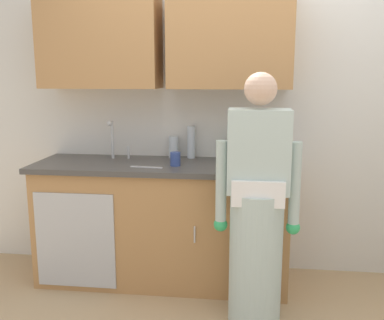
{
  "coord_description": "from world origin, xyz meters",
  "views": [
    {
      "loc": [
        0.07,
        -2.5,
        1.6
      ],
      "look_at": [
        -0.3,
        0.55,
        1.0
      ],
      "focal_mm": 40.74,
      "sensor_mm": 36.0,
      "label": 1
    }
  ],
  "objects_px": {
    "cup_by_sink": "(175,159)",
    "knife_on_counter": "(147,167)",
    "bottle_dish_liquid": "(269,148)",
    "bottle_water_tall": "(174,147)",
    "bottle_soap": "(245,150)",
    "bottle_cleaner_spray": "(191,142)",
    "bottle_water_short": "(236,147)",
    "person_at_sink": "(257,221)",
    "sink": "(112,164)"
  },
  "relations": [
    {
      "from": "cup_by_sink",
      "to": "knife_on_counter",
      "type": "relative_size",
      "value": 0.42
    },
    {
      "from": "bottle_dish_liquid",
      "to": "knife_on_counter",
      "type": "height_order",
      "value": "bottle_dish_liquid"
    },
    {
      "from": "bottle_water_tall",
      "to": "bottle_soap",
      "type": "bearing_deg",
      "value": -8.4
    },
    {
      "from": "bottle_cleaner_spray",
      "to": "bottle_water_tall",
      "type": "bearing_deg",
      "value": -178.22
    },
    {
      "from": "bottle_soap",
      "to": "bottle_cleaner_spray",
      "type": "relative_size",
      "value": 0.72
    },
    {
      "from": "bottle_water_tall",
      "to": "cup_by_sink",
      "type": "distance_m",
      "value": 0.32
    },
    {
      "from": "bottle_soap",
      "to": "bottle_cleaner_spray",
      "type": "bearing_deg",
      "value": 168.28
    },
    {
      "from": "bottle_dish_liquid",
      "to": "bottle_water_short",
      "type": "relative_size",
      "value": 1.02
    },
    {
      "from": "bottle_water_tall",
      "to": "bottle_water_short",
      "type": "relative_size",
      "value": 0.84
    },
    {
      "from": "person_at_sink",
      "to": "knife_on_counter",
      "type": "height_order",
      "value": "person_at_sink"
    },
    {
      "from": "person_at_sink",
      "to": "bottle_cleaner_spray",
      "type": "distance_m",
      "value": 1.0
    },
    {
      "from": "knife_on_counter",
      "to": "bottle_soap",
      "type": "bearing_deg",
      "value": 29.02
    },
    {
      "from": "bottle_soap",
      "to": "bottle_water_tall",
      "type": "height_order",
      "value": "bottle_soap"
    },
    {
      "from": "bottle_cleaner_spray",
      "to": "bottle_water_short",
      "type": "relative_size",
      "value": 1.22
    },
    {
      "from": "sink",
      "to": "bottle_cleaner_spray",
      "type": "distance_m",
      "value": 0.65
    },
    {
      "from": "bottle_soap",
      "to": "cup_by_sink",
      "type": "distance_m",
      "value": 0.56
    },
    {
      "from": "sink",
      "to": "person_at_sink",
      "type": "bearing_deg",
      "value": -26.17
    },
    {
      "from": "bottle_water_tall",
      "to": "knife_on_counter",
      "type": "distance_m",
      "value": 0.43
    },
    {
      "from": "bottle_water_tall",
      "to": "bottle_water_short",
      "type": "height_order",
      "value": "bottle_water_short"
    },
    {
      "from": "knife_on_counter",
      "to": "cup_by_sink",
      "type": "bearing_deg",
      "value": 28.92
    },
    {
      "from": "sink",
      "to": "bottle_dish_liquid",
      "type": "distance_m",
      "value": 1.22
    },
    {
      "from": "person_at_sink",
      "to": "cup_by_sink",
      "type": "bearing_deg",
      "value": 142.59
    },
    {
      "from": "sink",
      "to": "person_at_sink",
      "type": "distance_m",
      "value": 1.25
    },
    {
      "from": "sink",
      "to": "bottle_water_tall",
      "type": "height_order",
      "value": "sink"
    },
    {
      "from": "bottle_water_short",
      "to": "person_at_sink",
      "type": "bearing_deg",
      "value": -78.22
    },
    {
      "from": "bottle_soap",
      "to": "bottle_cleaner_spray",
      "type": "distance_m",
      "value": 0.44
    },
    {
      "from": "person_at_sink",
      "to": "bottle_soap",
      "type": "xyz_separation_m",
      "value": [
        -0.08,
        0.68,
        0.34
      ]
    },
    {
      "from": "bottle_water_short",
      "to": "knife_on_counter",
      "type": "xyz_separation_m",
      "value": [
        -0.64,
        -0.37,
        -0.1
      ]
    },
    {
      "from": "bottle_water_tall",
      "to": "bottle_dish_liquid",
      "type": "xyz_separation_m",
      "value": [
        0.76,
        -0.07,
        0.02
      ]
    },
    {
      "from": "bottle_dish_liquid",
      "to": "knife_on_counter",
      "type": "distance_m",
      "value": 0.96
    },
    {
      "from": "bottle_soap",
      "to": "bottle_water_tall",
      "type": "relative_size",
      "value": 1.05
    },
    {
      "from": "bottle_water_tall",
      "to": "cup_by_sink",
      "type": "bearing_deg",
      "value": -78.35
    },
    {
      "from": "bottle_water_short",
      "to": "knife_on_counter",
      "type": "bearing_deg",
      "value": -149.77
    },
    {
      "from": "bottle_water_tall",
      "to": "cup_by_sink",
      "type": "xyz_separation_m",
      "value": [
        0.06,
        -0.31,
        -0.04
      ]
    },
    {
      "from": "person_at_sink",
      "to": "cup_by_sink",
      "type": "height_order",
      "value": "person_at_sink"
    },
    {
      "from": "sink",
      "to": "bottle_soap",
      "type": "relative_size",
      "value": 2.68
    },
    {
      "from": "bottle_dish_liquid",
      "to": "bottle_water_short",
      "type": "xyz_separation_m",
      "value": [
        -0.26,
        0.04,
        -0.0
      ]
    },
    {
      "from": "person_at_sink",
      "to": "bottle_water_short",
      "type": "relative_size",
      "value": 7.6
    },
    {
      "from": "person_at_sink",
      "to": "bottle_water_short",
      "type": "xyz_separation_m",
      "value": [
        -0.15,
        0.74,
        0.35
      ]
    },
    {
      "from": "bottle_water_tall",
      "to": "cup_by_sink",
      "type": "relative_size",
      "value": 1.76
    },
    {
      "from": "sink",
      "to": "cup_by_sink",
      "type": "relative_size",
      "value": 4.93
    },
    {
      "from": "bottle_cleaner_spray",
      "to": "bottle_water_short",
      "type": "xyz_separation_m",
      "value": [
        0.36,
        -0.03,
        -0.02
      ]
    },
    {
      "from": "bottle_cleaner_spray",
      "to": "cup_by_sink",
      "type": "height_order",
      "value": "bottle_cleaner_spray"
    },
    {
      "from": "sink",
      "to": "bottle_cleaner_spray",
      "type": "bearing_deg",
      "value": 21.29
    },
    {
      "from": "person_at_sink",
      "to": "bottle_cleaner_spray",
      "type": "relative_size",
      "value": 6.25
    },
    {
      "from": "bottle_water_tall",
      "to": "knife_on_counter",
      "type": "height_order",
      "value": "bottle_water_tall"
    },
    {
      "from": "sink",
      "to": "bottle_water_tall",
      "type": "xyz_separation_m",
      "value": [
        0.44,
        0.22,
        0.1
      ]
    },
    {
      "from": "bottle_soap",
      "to": "cup_by_sink",
      "type": "bearing_deg",
      "value": -156.03
    },
    {
      "from": "person_at_sink",
      "to": "bottle_dish_liquid",
      "type": "xyz_separation_m",
      "value": [
        0.1,
        0.69,
        0.36
      ]
    },
    {
      "from": "knife_on_counter",
      "to": "bottle_dish_liquid",
      "type": "bearing_deg",
      "value": 25.19
    }
  ]
}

